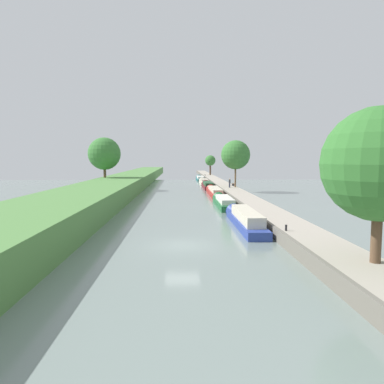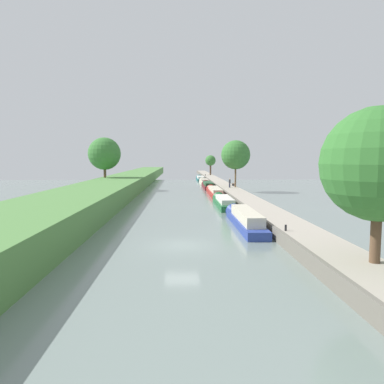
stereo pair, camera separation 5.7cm
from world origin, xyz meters
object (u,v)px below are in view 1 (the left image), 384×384
object	(u,v)px
narrowboat_blue	(245,219)
narrowboat_green	(223,202)
narrowboat_maroon	(208,185)
narrowboat_cream	(204,182)
narrowboat_teal	(200,178)
person_walking	(230,183)
mooring_bollard_far	(205,175)
park_bench	(233,184)
mooring_bollard_near	(286,228)
narrowboat_red	(215,192)

from	to	relation	value
narrowboat_blue	narrowboat_green	distance (m)	14.25
narrowboat_maroon	narrowboat_cream	size ratio (longest dim) A/B	0.99
narrowboat_teal	narrowboat_green	bearing A→B (deg)	-90.18
narrowboat_blue	person_walking	distance (m)	32.05
narrowboat_blue	person_walking	size ratio (longest dim) A/B	8.08
narrowboat_cream	mooring_bollard_far	size ratio (longest dim) A/B	29.69
person_walking	narrowboat_maroon	bearing A→B (deg)	105.65
narrowboat_teal	park_bench	xyz separation A→B (m)	(4.35, -35.64, 0.86)
narrowboat_green	mooring_bollard_far	world-z (taller)	mooring_bollard_far
narrowboat_maroon	park_bench	distance (m)	8.54
narrowboat_blue	narrowboat_cream	bearing A→B (deg)	89.97
narrowboat_maroon	person_walking	distance (m)	11.66
narrowboat_maroon	narrowboat_cream	distance (m)	13.44
narrowboat_maroon	mooring_bollard_near	size ratio (longest dim) A/B	29.38
narrowboat_cream	park_bench	world-z (taller)	park_bench
narrowboat_blue	narrowboat_cream	distance (m)	56.49
narrowboat_cream	person_walking	size ratio (longest dim) A/B	8.05
narrowboat_red	mooring_bollard_far	distance (m)	48.68
narrowboat_blue	person_walking	bearing A→B (deg)	84.58
narrowboat_red	narrowboat_maroon	distance (m)	15.11
mooring_bollard_far	park_bench	bearing A→B (deg)	-86.42
narrowboat_green	mooring_bollard_near	distance (m)	21.57
narrowboat_red	person_walking	bearing A→B (deg)	51.68
park_bench	person_walking	bearing A→B (deg)	-108.24
narrowboat_blue	park_bench	size ratio (longest dim) A/B	8.94
narrowboat_green	narrowboat_red	xyz separation A→B (m)	(0.14, 13.70, 0.05)
narrowboat_green	park_bench	xyz separation A→B (m)	(4.53, 21.53, 0.79)
narrowboat_blue	mooring_bollard_near	bearing A→B (deg)	-76.39
narrowboat_maroon	mooring_bollard_far	xyz separation A→B (m)	(1.85, 33.54, 0.64)
mooring_bollard_far	narrowboat_cream	bearing A→B (deg)	-94.89
person_walking	mooring_bollard_far	size ratio (longest dim) A/B	3.69
narrowboat_cream	person_walking	xyz separation A→B (m)	(3.00, -24.61, 1.36)
narrowboat_maroon	mooring_bollard_near	world-z (taller)	mooring_bollard_near
narrowboat_cream	person_walking	world-z (taller)	person_walking
narrowboat_red	mooring_bollard_far	bearing A→B (deg)	87.83
narrowboat_green	park_bench	world-z (taller)	park_bench
person_walking	park_bench	distance (m)	4.13
narrowboat_cream	narrowboat_green	bearing A→B (deg)	-90.35
narrowboat_cream	mooring_bollard_near	bearing A→B (deg)	-88.45
narrowboat_maroon	person_walking	xyz separation A→B (m)	(3.13, -11.16, 1.29)
narrowboat_blue	mooring_bollard_far	world-z (taller)	narrowboat_blue
mooring_bollard_far	narrowboat_red	bearing A→B (deg)	-92.17
narrowboat_green	mooring_bollard_far	bearing A→B (deg)	88.18
narrowboat_red	narrowboat_teal	xyz separation A→B (m)	(0.05, 43.47, -0.12)
narrowboat_green	narrowboat_maroon	xyz separation A→B (m)	(0.13, 28.81, 0.02)
narrowboat_red	person_walking	world-z (taller)	person_walking
narrowboat_maroon	narrowboat_cream	xyz separation A→B (m)	(0.13, 13.44, -0.07)
narrowboat_teal	mooring_bollard_far	xyz separation A→B (m)	(1.80, 5.17, 0.74)
narrowboat_maroon	mooring_bollard_near	bearing A→B (deg)	-87.89
narrowboat_cream	mooring_bollard_far	bearing A→B (deg)	85.11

